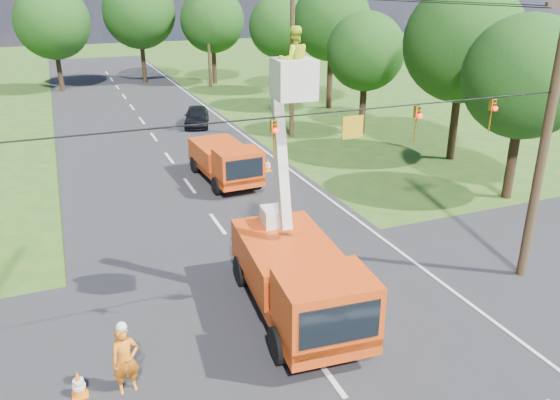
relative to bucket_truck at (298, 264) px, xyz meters
name	(u,v)px	position (x,y,z in m)	size (l,w,h in m)	color
ground	(169,159)	(-0.38, 17.34, -1.75)	(140.00, 140.00, 0.00)	#285519
road_main	(169,159)	(-0.38, 17.34, -1.75)	(12.00, 100.00, 0.06)	black
road_cross	(294,330)	(-0.38, -0.66, -1.75)	(56.00, 10.00, 0.07)	black
edge_line	(261,148)	(5.22, 17.34, -1.75)	(0.12, 90.00, 0.02)	silver
bucket_truck	(298,264)	(0.00, 0.00, 0.00)	(3.10, 6.81, 8.34)	#DD3F0F
second_truck	(226,161)	(1.52, 12.34, -0.63)	(2.52, 5.82, 2.14)	#DD3F0F
ground_worker	(126,360)	(-5.16, -1.47, -0.83)	(0.67, 0.44, 1.84)	orange
distant_car	(197,116)	(3.04, 24.45, -1.05)	(1.64, 4.08, 1.39)	black
traffic_cone_2	(243,232)	(0.14, 5.57, -1.39)	(0.38, 0.38, 0.71)	orange
traffic_cone_3	(284,197)	(3.07, 8.40, -1.39)	(0.38, 0.38, 0.71)	orange
traffic_cone_4	(79,384)	(-6.29, -1.22, -1.39)	(0.38, 0.38, 0.71)	orange
traffic_cone_7	(268,165)	(4.05, 13.07, -1.39)	(0.38, 0.38, 0.71)	orange
pole_right_near	(547,130)	(8.12, -0.66, 3.36)	(1.80, 0.30, 10.00)	#4C3823
pole_right_mid	(292,57)	(8.12, 19.34, 3.36)	(1.80, 0.30, 10.00)	#4C3823
pole_right_far	(208,33)	(8.12, 39.34, 3.36)	(1.80, 0.30, 10.00)	#4C3823
signal_span	(374,124)	(1.84, -0.67, 4.13)	(18.00, 0.29, 1.07)	black
tree_right_a	(525,77)	(13.12, 5.34, 3.82)	(5.40, 5.40, 8.28)	#382616
tree_right_b	(464,43)	(14.62, 11.34, 4.69)	(6.40, 6.40, 9.65)	#382616
tree_right_c	(366,52)	(12.82, 18.34, 3.57)	(5.00, 5.00, 7.83)	#382616
tree_right_d	(332,21)	(14.42, 26.34, 4.93)	(6.00, 6.00, 9.70)	#382616
tree_right_e	(280,27)	(13.42, 34.34, 4.06)	(5.60, 5.60, 8.63)	#382616
tree_far_a	(52,22)	(-5.38, 42.34, 4.44)	(6.60, 6.60, 9.50)	#382616
tree_far_b	(139,12)	(2.62, 44.34, 5.06)	(7.00, 7.00, 10.32)	#382616
tree_far_c	(212,20)	(9.12, 41.34, 4.32)	(6.20, 6.20, 9.18)	#382616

